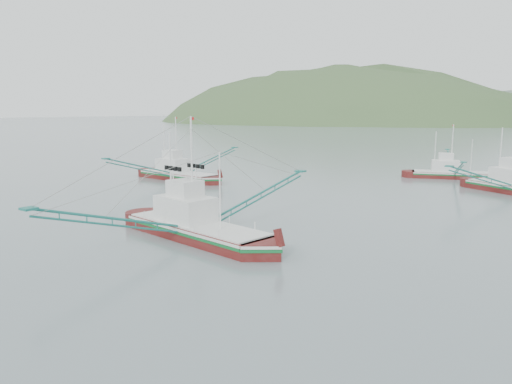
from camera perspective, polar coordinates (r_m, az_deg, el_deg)
The scene contains 5 objects.
ground at distance 43.89m, azimuth -4.77°, elevation -5.15°, with size 1200.00×1200.00×0.00m, color slate.
main_boat at distance 43.43m, azimuth -6.99°, elevation -2.93°, with size 15.78×27.75×11.28m.
bg_boat_left at distance 79.68m, azimuth -8.91°, elevation 2.45°, with size 14.65×26.27×10.63m.
bg_boat_far at distance 86.26m, azimuth 21.59°, elevation 2.69°, with size 13.02×22.03×9.29m.
headland_left at distance 443.68m, azimuth 9.33°, elevation 7.94°, with size 448.00×308.00×210.00m, color #3C592E.
Camera 1 is at (28.53, -31.47, 11.07)m, focal length 35.00 mm.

